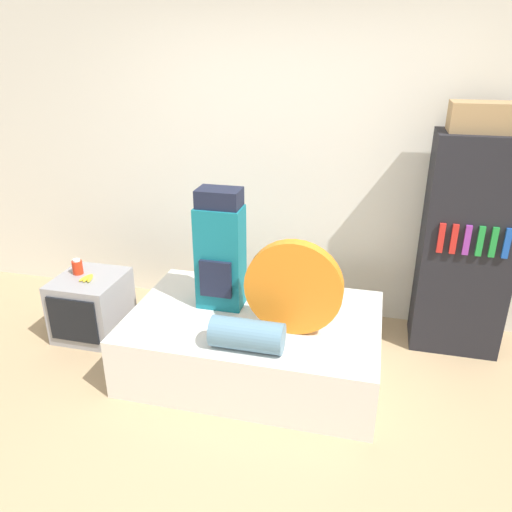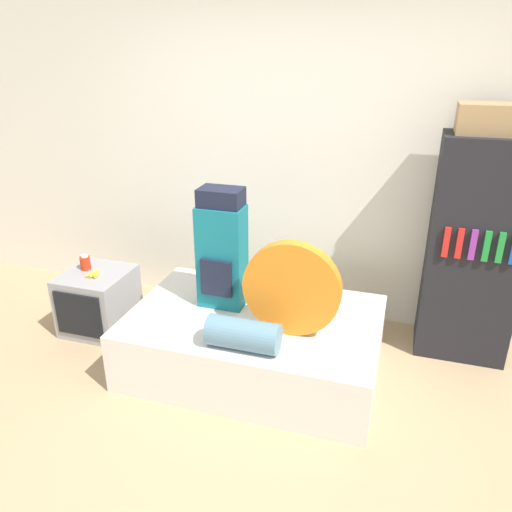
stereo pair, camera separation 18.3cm
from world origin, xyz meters
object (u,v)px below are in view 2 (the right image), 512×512
at_px(tent_bag, 292,289).
at_px(sleeping_roll, 243,334).
at_px(backpack, 222,250).
at_px(canister, 85,263).
at_px(television, 98,301).
at_px(bookshelf, 474,251).
at_px(cardboard_box, 492,119).

bearing_deg(tent_bag, sleeping_roll, -130.88).
distance_m(backpack, sleeping_roll, 0.68).
bearing_deg(canister, television, -23.63).
bearing_deg(television, sleeping_roll, -21.10).
height_order(backpack, sleeping_roll, backpack).
distance_m(tent_bag, canister, 1.82).
relative_size(sleeping_roll, canister, 3.65).
distance_m(television, bookshelf, 2.91).
distance_m(sleeping_roll, bookshelf, 1.77).
relative_size(television, canister, 4.35).
bearing_deg(canister, tent_bag, -10.48).
distance_m(tent_bag, cardboard_box, 1.69).
xyz_separation_m(sleeping_roll, television, (-1.43, 0.55, -0.28)).
xyz_separation_m(tent_bag, cardboard_box, (1.09, 0.83, 0.98)).
xyz_separation_m(tent_bag, sleeping_roll, (-0.24, -0.27, -0.22)).
bearing_deg(sleeping_roll, cardboard_box, 39.74).
distance_m(bookshelf, cardboard_box, 0.91).
xyz_separation_m(backpack, bookshelf, (1.69, 0.59, -0.03)).
xyz_separation_m(backpack, television, (-1.11, 0.05, -0.60)).
bearing_deg(tent_bag, bookshelf, 36.17).
xyz_separation_m(canister, cardboard_box, (2.87, 0.50, 1.18)).
distance_m(backpack, cardboard_box, 1.97).
height_order(sleeping_roll, cardboard_box, cardboard_box).
relative_size(tent_bag, sleeping_roll, 1.39).
bearing_deg(television, bookshelf, 11.00).
relative_size(tent_bag, canister, 5.08).
bearing_deg(bookshelf, sleeping_roll, -141.19).
height_order(television, bookshelf, bookshelf).
height_order(canister, cardboard_box, cardboard_box).
distance_m(tent_bag, television, 1.77).
relative_size(canister, bookshelf, 0.08).
height_order(tent_bag, television, tent_bag).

